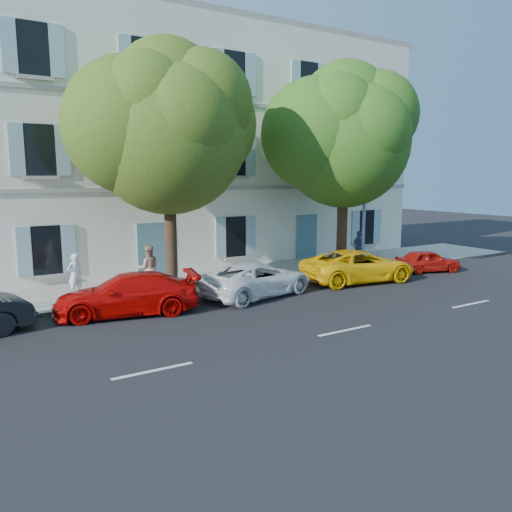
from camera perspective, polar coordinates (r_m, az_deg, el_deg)
ground at (r=18.40m, az=1.84°, el=-5.29°), size 90.00×90.00×0.00m
sidewalk at (r=22.14m, az=-4.49°, el=-2.64°), size 36.00×4.50×0.15m
kerb at (r=20.27m, az=-1.70°, el=-3.70°), size 36.00×0.16×0.16m
building at (r=26.97m, az=-10.34°, el=12.00°), size 28.00×7.00×12.00m
car_red_coupe at (r=17.21m, az=-14.52°, el=-4.26°), size 5.03×2.90×1.37m
car_white_coupe at (r=19.20m, az=0.04°, el=-2.66°), size 5.12×3.18×1.32m
car_yellow_supercar at (r=22.26m, az=11.65°, el=-1.09°), size 5.34×3.02×1.41m
car_red_hatchback at (r=25.42m, az=19.03°, el=-0.53°), size 3.38×2.13×1.07m
tree_left at (r=19.52m, az=-10.02°, el=13.36°), size 5.93×5.93×9.19m
tree_right at (r=23.95m, az=10.06°, el=12.62°), size 6.02×6.02×9.27m
street_lamp at (r=24.61m, az=12.63°, el=8.87°), size 0.39×1.67×7.79m
pedestrian_a at (r=19.75m, az=-19.99°, el=-2.03°), size 0.68×0.56×1.60m
pedestrian_b at (r=19.76m, az=-12.19°, el=-1.37°), size 1.00×0.85×1.80m
pedestrian_c at (r=26.01m, az=11.68°, el=1.01°), size 0.57×1.04×1.68m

